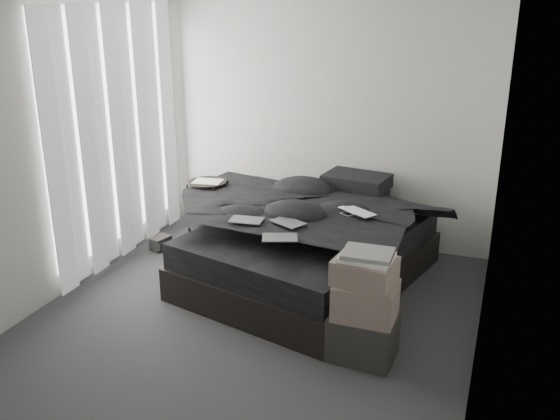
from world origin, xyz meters
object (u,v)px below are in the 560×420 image
(side_stand, at_px, (209,215))
(box_lower, at_px, (363,337))
(bed, at_px, (309,264))
(laptop, at_px, (353,205))

(side_stand, relative_size, box_lower, 1.55)
(side_stand, xyz_separation_m, box_lower, (2.02, -1.48, -0.19))
(bed, xyz_separation_m, box_lower, (0.79, -1.13, 0.02))
(box_lower, bearing_deg, laptop, 109.18)
(laptop, xyz_separation_m, box_lower, (0.38, -1.08, -0.65))
(laptop, distance_m, box_lower, 1.31)
(laptop, bearing_deg, box_lower, -38.39)
(bed, height_order, laptop, laptop)
(laptop, xyz_separation_m, side_stand, (-1.65, 0.40, -0.45))
(bed, height_order, box_lower, box_lower)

